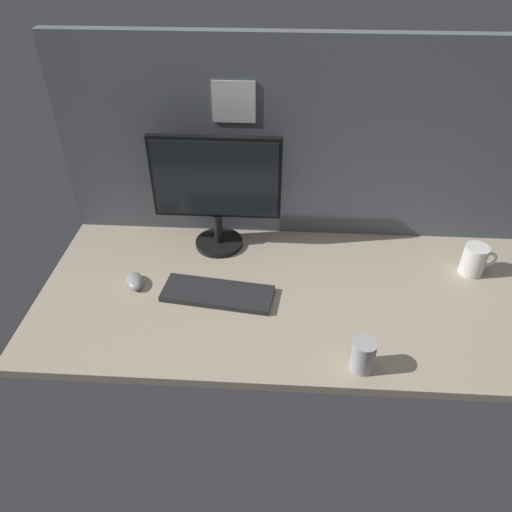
% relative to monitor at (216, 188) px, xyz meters
% --- Properties ---
extents(ground_plane, '(1.80, 0.80, 0.03)m').
position_rel_monitor_xyz_m(ground_plane, '(0.33, -0.25, -0.26)').
color(ground_plane, tan).
extents(cubicle_wall_back, '(1.80, 0.06, 0.74)m').
position_rel_monitor_xyz_m(cubicle_wall_back, '(0.32, 0.12, 0.12)').
color(cubicle_wall_back, '#565B66').
rests_on(cubicle_wall_back, ground_plane).
extents(monitor, '(0.46, 0.18, 0.44)m').
position_rel_monitor_xyz_m(monitor, '(0.00, 0.00, 0.00)').
color(monitor, black).
rests_on(monitor, ground_plane).
extents(keyboard, '(0.38, 0.18, 0.02)m').
position_rel_monitor_xyz_m(keyboard, '(0.03, -0.30, -0.24)').
color(keyboard, '#262628').
rests_on(keyboard, ground_plane).
extents(mouse, '(0.09, 0.11, 0.03)m').
position_rel_monitor_xyz_m(mouse, '(-0.26, -0.26, -0.23)').
color(mouse, '#99999E').
rests_on(mouse, ground_plane).
extents(mug_steel, '(0.07, 0.07, 0.10)m').
position_rel_monitor_xyz_m(mug_steel, '(0.48, -0.58, -0.19)').
color(mug_steel, '#B2B2B7').
rests_on(mug_steel, ground_plane).
extents(mug_ceramic_white, '(0.12, 0.08, 0.11)m').
position_rel_monitor_xyz_m(mug_ceramic_white, '(0.92, -0.12, -0.19)').
color(mug_ceramic_white, white).
rests_on(mug_ceramic_white, ground_plane).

